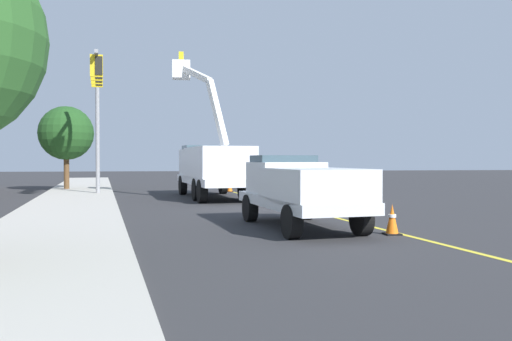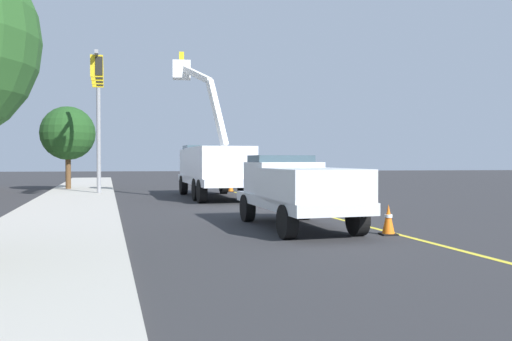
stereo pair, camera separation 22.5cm
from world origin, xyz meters
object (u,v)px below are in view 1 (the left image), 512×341
object	(u,v)px
utility_bucket_truck	(212,165)
service_pickup_truck	(301,188)
traffic_cone_leading	(392,220)
traffic_signal_mast	(98,92)
traffic_cone_mid_front	(230,186)
passing_minivan	(269,174)

from	to	relation	value
utility_bucket_truck	service_pickup_truck	world-z (taller)	utility_bucket_truck
service_pickup_truck	traffic_cone_leading	world-z (taller)	service_pickup_truck
traffic_signal_mast	traffic_cone_leading	bearing A→B (deg)	-146.82
service_pickup_truck	traffic_cone_mid_front	world-z (taller)	service_pickup_truck
traffic_signal_mast	service_pickup_truck	bearing A→B (deg)	-149.91
utility_bucket_truck	traffic_signal_mast	bearing A→B (deg)	80.09
utility_bucket_truck	traffic_cone_mid_front	bearing A→B (deg)	-16.43
passing_minivan	traffic_cone_leading	size ratio (longest dim) A/B	6.38
traffic_cone_leading	passing_minivan	bearing A→B (deg)	-1.02
traffic_cone_mid_front	passing_minivan	bearing A→B (deg)	-47.45
traffic_cone_leading	traffic_cone_mid_front	world-z (taller)	traffic_cone_leading
traffic_cone_mid_front	traffic_signal_mast	bearing A→B (deg)	115.98
service_pickup_truck	traffic_signal_mast	distance (m)	15.42
service_pickup_truck	traffic_cone_leading	distance (m)	2.70
traffic_cone_leading	traffic_cone_mid_front	xyz separation A→B (m)	(17.89, 2.44, -0.02)
utility_bucket_truck	service_pickup_truck	xyz separation A→B (m)	(-11.84, -1.72, -0.50)
service_pickup_truck	passing_minivan	world-z (taller)	service_pickup_truck
traffic_signal_mast	utility_bucket_truck	bearing A→B (deg)	-99.91
traffic_cone_mid_front	traffic_signal_mast	size ratio (longest dim) A/B	0.10
passing_minivan	traffic_cone_leading	distance (m)	20.48
utility_bucket_truck	traffic_cone_leading	xyz separation A→B (m)	(-13.47, -3.74, -1.24)
traffic_cone_leading	traffic_signal_mast	distance (m)	17.98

